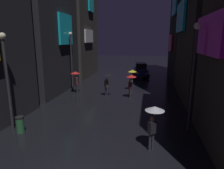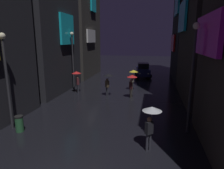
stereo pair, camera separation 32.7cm
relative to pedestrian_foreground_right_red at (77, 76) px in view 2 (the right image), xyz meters
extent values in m
cube|color=#19D8F2|center=(-1.13, 0.78, 4.40)|extent=(0.20, 2.83, 2.85)
cube|color=white|center=(-1.13, 8.39, 3.90)|extent=(0.20, 3.30, 1.67)
cube|color=#19D8F2|center=(-1.13, 9.66, 8.68)|extent=(0.20, 2.03, 3.08)
cube|color=#F226D8|center=(9.57, -7.67, 3.65)|extent=(0.20, 4.14, 1.86)
cube|color=#19D8F2|center=(9.57, 2.05, 5.45)|extent=(0.20, 4.32, 2.64)
cube|color=red|center=(9.57, 10.25, 3.01)|extent=(0.20, 4.13, 2.10)
cube|color=#19D8F2|center=(9.57, 7.96, 7.59)|extent=(0.20, 4.07, 2.65)
cylinder|color=#2D2D38|center=(0.15, -0.16, -1.24)|extent=(0.12, 0.12, 0.85)
cylinder|color=#2D2D38|center=(0.05, -0.01, -1.24)|extent=(0.12, 0.12, 0.85)
cube|color=#4C1E23|center=(0.10, -0.08, -0.52)|extent=(0.37, 0.40, 0.60)
sphere|color=tan|center=(0.10, -0.08, -0.11)|extent=(0.22, 0.22, 0.22)
cylinder|color=#4C1E23|center=(-0.05, 0.04, -0.47)|extent=(0.09, 0.09, 0.50)
cylinder|color=slate|center=(-0.05, 0.04, -0.13)|extent=(0.02, 0.02, 0.77)
cone|color=red|center=(-0.05, 0.04, 0.35)|extent=(0.90, 0.90, 0.20)
cylinder|color=#38332D|center=(5.27, -0.57, -1.24)|extent=(0.12, 0.12, 0.85)
cylinder|color=#38332D|center=(5.34, -0.73, -1.24)|extent=(0.12, 0.12, 0.85)
cube|color=#4C1E23|center=(5.30, -0.65, -0.52)|extent=(0.34, 0.40, 0.60)
sphere|color=beige|center=(5.30, -0.65, -0.11)|extent=(0.22, 0.22, 0.22)
cylinder|color=#4C1E23|center=(5.42, -0.79, -0.47)|extent=(0.09, 0.09, 0.50)
cylinder|color=slate|center=(5.42, -0.79, -0.13)|extent=(0.02, 0.02, 0.77)
cone|color=red|center=(5.42, -0.79, 0.35)|extent=(0.90, 0.90, 0.20)
cylinder|color=#38332D|center=(5.10, 2.31, -1.24)|extent=(0.12, 0.12, 0.85)
cylinder|color=#38332D|center=(5.17, 2.15, -1.24)|extent=(0.12, 0.12, 0.85)
cube|color=gray|center=(5.14, 2.23, -0.52)|extent=(0.34, 0.40, 0.60)
sphere|color=tan|center=(5.14, 2.23, -0.11)|extent=(0.22, 0.22, 0.22)
cylinder|color=gray|center=(5.26, 2.09, -0.47)|extent=(0.09, 0.09, 0.50)
cylinder|color=slate|center=(5.26, 2.09, -0.13)|extent=(0.02, 0.02, 0.77)
cone|color=yellow|center=(5.26, 2.09, 0.35)|extent=(0.90, 0.90, 0.20)
cylinder|color=#2D2D38|center=(7.06, -9.23, -1.24)|extent=(0.12, 0.12, 0.85)
cylinder|color=#2D2D38|center=(7.19, -9.10, -1.24)|extent=(0.12, 0.12, 0.85)
cube|color=black|center=(7.13, -9.17, -0.52)|extent=(0.40, 0.39, 0.60)
sphere|color=#9E7051|center=(7.13, -9.17, -0.11)|extent=(0.22, 0.22, 0.22)
cylinder|color=black|center=(7.23, -9.01, -0.47)|extent=(0.09, 0.09, 0.50)
cylinder|color=slate|center=(7.23, -9.01, -0.13)|extent=(0.02, 0.02, 0.77)
cone|color=silver|center=(7.23, -9.01, 0.35)|extent=(0.90, 0.90, 0.20)
cylinder|color=#2D2D38|center=(3.05, -0.47, -1.24)|extent=(0.12, 0.12, 0.85)
cylinder|color=#2D2D38|center=(3.19, -0.58, -1.24)|extent=(0.12, 0.12, 0.85)
cube|color=brown|center=(3.12, -0.52, -0.52)|extent=(0.40, 0.38, 0.60)
sphere|color=#9E7051|center=(3.12, -0.52, -0.11)|extent=(0.22, 0.22, 0.22)
cylinder|color=brown|center=(3.29, -0.59, -0.47)|extent=(0.09, 0.09, 0.50)
cylinder|color=slate|center=(3.29, -0.59, -0.13)|extent=(0.02, 0.02, 0.77)
cone|color=black|center=(3.29, -0.59, 0.35)|extent=(0.90, 0.90, 0.20)
cube|color=navy|center=(5.77, 10.21, -0.90)|extent=(2.21, 4.28, 0.90)
cube|color=black|center=(5.77, 10.21, -0.10)|extent=(1.67, 2.01, 0.70)
cylinder|color=black|center=(6.74, 8.99, -1.35)|extent=(0.66, 0.30, 0.64)
cylinder|color=black|center=(5.13, 8.79, -1.35)|extent=(0.66, 0.30, 0.64)
cylinder|color=black|center=(6.40, 11.64, -1.35)|extent=(0.66, 0.30, 0.64)
cylinder|color=black|center=(4.80, 11.43, -1.35)|extent=(0.66, 0.30, 0.64)
cube|color=white|center=(6.57, 8.23, -0.90)|extent=(0.21, 0.08, 0.14)
cube|color=white|center=(5.48, 8.09, -0.90)|extent=(0.21, 0.08, 0.14)
cylinder|color=#2D2D33|center=(-0.78, 1.05, 1.07)|extent=(0.14, 0.14, 5.49)
sphere|color=#F9EFCC|center=(-0.78, 1.05, 4.00)|extent=(0.36, 0.36, 0.36)
cylinder|color=#2D2D33|center=(-0.78, -8.35, 0.89)|extent=(0.14, 0.14, 5.11)
sphere|color=#F9EFCC|center=(-0.78, -8.35, 3.62)|extent=(0.36, 0.36, 0.36)
cylinder|color=#2D2D33|center=(9.22, -6.78, 1.13)|extent=(0.14, 0.14, 5.60)
sphere|color=#F9EFCC|center=(9.22, -6.78, 4.11)|extent=(0.36, 0.36, 0.36)
cylinder|color=#265933|center=(-0.08, -8.64, -1.24)|extent=(0.44, 0.44, 0.85)
cylinder|color=black|center=(-0.08, -8.64, -0.78)|extent=(0.46, 0.46, 0.08)
camera|label=1|loc=(6.88, -17.90, 3.43)|focal=32.00mm
camera|label=2|loc=(7.20, -17.84, 3.43)|focal=32.00mm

